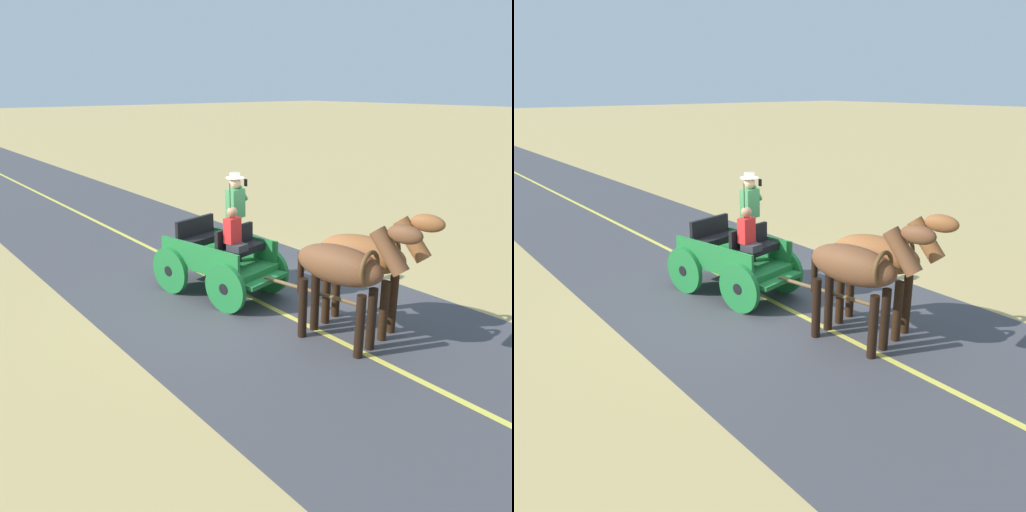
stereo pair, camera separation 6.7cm
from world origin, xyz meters
TOP-DOWN VIEW (x-y plane):
  - ground_plane at (0.00, 0.00)m, footprint 200.00×200.00m
  - road_surface at (0.00, 0.00)m, footprint 5.93×160.00m
  - road_centre_stripe at (0.00, 0.00)m, footprint 0.12×160.00m
  - horse_drawn_carriage at (0.29, -0.32)m, footprint 1.87×4.51m
  - horse_near_side at (-0.68, 2.58)m, footprint 0.92×2.14m
  - horse_off_side at (0.06, 2.73)m, footprint 0.83×2.15m

SIDE VIEW (x-z plane):
  - ground_plane at x=0.00m, z-range 0.00..0.00m
  - road_surface at x=0.00m, z-range 0.00..0.01m
  - road_centre_stripe at x=0.00m, z-range 0.01..0.01m
  - horse_drawn_carriage at x=0.29m, z-range -0.43..2.07m
  - horse_near_side at x=-0.68m, z-range 0.22..2.43m
  - horse_off_side at x=0.06m, z-range 0.22..2.43m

